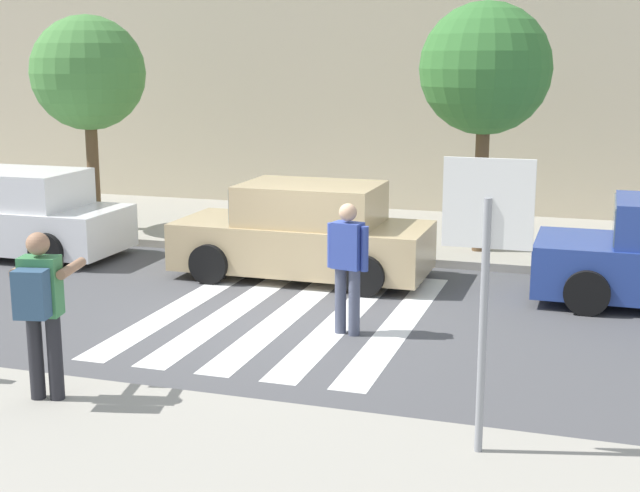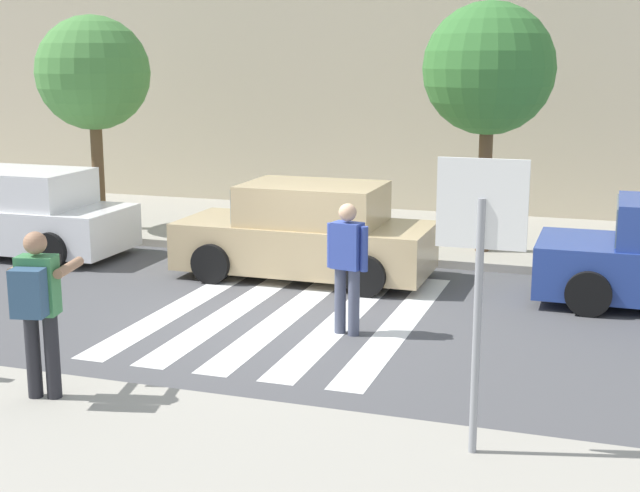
{
  "view_description": "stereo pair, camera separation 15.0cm",
  "coord_description": "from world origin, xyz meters",
  "px_view_note": "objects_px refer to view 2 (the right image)",
  "views": [
    {
      "loc": [
        4.08,
        -11.12,
        3.56
      ],
      "look_at": [
        0.6,
        -0.2,
        1.1
      ],
      "focal_mm": 50.0,
      "sensor_mm": 36.0,
      "label": 1
    },
    {
      "loc": [
        4.22,
        -11.08,
        3.56
      ],
      "look_at": [
        0.6,
        -0.2,
        1.1
      ],
      "focal_mm": 50.0,
      "sensor_mm": 36.0,
      "label": 2
    }
  ],
  "objects_px": {
    "stop_sign": "(481,242)",
    "parked_car_white": "(20,215)",
    "pedestrian_crossing": "(347,261)",
    "street_tree_center": "(489,70)",
    "street_tree_west": "(93,74)",
    "photographer_with_backpack": "(38,301)",
    "parked_car_tan": "(307,234)"
  },
  "relations": [
    {
      "from": "pedestrian_crossing",
      "to": "parked_car_tan",
      "type": "bearing_deg",
      "value": 118.85
    },
    {
      "from": "parked_car_tan",
      "to": "street_tree_west",
      "type": "xyz_separation_m",
      "value": [
        -5.12,
        2.0,
        2.48
      ]
    },
    {
      "from": "street_tree_center",
      "to": "photographer_with_backpack",
      "type": "bearing_deg",
      "value": -110.8
    },
    {
      "from": "parked_car_tan",
      "to": "street_tree_west",
      "type": "distance_m",
      "value": 6.03
    },
    {
      "from": "photographer_with_backpack",
      "to": "street_tree_center",
      "type": "xyz_separation_m",
      "value": [
        3.21,
        8.44,
        2.15
      ]
    },
    {
      "from": "stop_sign",
      "to": "pedestrian_crossing",
      "type": "height_order",
      "value": "stop_sign"
    },
    {
      "from": "parked_car_tan",
      "to": "street_tree_center",
      "type": "height_order",
      "value": "street_tree_center"
    },
    {
      "from": "street_tree_west",
      "to": "street_tree_center",
      "type": "relative_size",
      "value": 0.97
    },
    {
      "from": "street_tree_west",
      "to": "parked_car_white",
      "type": "bearing_deg",
      "value": -101.59
    },
    {
      "from": "stop_sign",
      "to": "street_tree_west",
      "type": "xyz_separation_m",
      "value": [
        -8.77,
        8.03,
        1.18
      ]
    },
    {
      "from": "photographer_with_backpack",
      "to": "street_tree_center",
      "type": "distance_m",
      "value": 9.28
    },
    {
      "from": "stop_sign",
      "to": "pedestrian_crossing",
      "type": "xyz_separation_m",
      "value": [
        -2.15,
        3.31,
        -1.05
      ]
    },
    {
      "from": "pedestrian_crossing",
      "to": "parked_car_white",
      "type": "bearing_deg",
      "value": 158.86
    },
    {
      "from": "parked_car_tan",
      "to": "street_tree_center",
      "type": "relative_size",
      "value": 0.95
    },
    {
      "from": "street_tree_west",
      "to": "street_tree_center",
      "type": "xyz_separation_m",
      "value": [
        7.64,
        0.28,
        0.11
      ]
    },
    {
      "from": "photographer_with_backpack",
      "to": "street_tree_west",
      "type": "relative_size",
      "value": 0.41
    },
    {
      "from": "stop_sign",
      "to": "parked_car_white",
      "type": "height_order",
      "value": "stop_sign"
    },
    {
      "from": "pedestrian_crossing",
      "to": "street_tree_center",
      "type": "distance_m",
      "value": 5.61
    },
    {
      "from": "stop_sign",
      "to": "parked_car_white",
      "type": "bearing_deg",
      "value": 146.72
    },
    {
      "from": "pedestrian_crossing",
      "to": "parked_car_white",
      "type": "xyz_separation_m",
      "value": [
        -7.03,
        2.72,
        -0.25
      ]
    },
    {
      "from": "stop_sign",
      "to": "street_tree_center",
      "type": "xyz_separation_m",
      "value": [
        -1.13,
        8.3,
        1.29
      ]
    },
    {
      "from": "street_tree_center",
      "to": "street_tree_west",
      "type": "bearing_deg",
      "value": -177.94
    },
    {
      "from": "pedestrian_crossing",
      "to": "street_tree_center",
      "type": "height_order",
      "value": "street_tree_center"
    },
    {
      "from": "parked_car_tan",
      "to": "parked_car_white",
      "type": "bearing_deg",
      "value": -180.0
    },
    {
      "from": "photographer_with_backpack",
      "to": "parked_car_tan",
      "type": "distance_m",
      "value": 6.21
    },
    {
      "from": "stop_sign",
      "to": "parked_car_tan",
      "type": "distance_m",
      "value": 7.16
    },
    {
      "from": "pedestrian_crossing",
      "to": "street_tree_west",
      "type": "xyz_separation_m",
      "value": [
        -6.62,
        4.72,
        2.23
      ]
    },
    {
      "from": "parked_car_tan",
      "to": "pedestrian_crossing",
      "type": "bearing_deg",
      "value": -61.15
    },
    {
      "from": "stop_sign",
      "to": "street_tree_center",
      "type": "distance_m",
      "value": 8.48
    },
    {
      "from": "pedestrian_crossing",
      "to": "street_tree_west",
      "type": "relative_size",
      "value": 0.41
    },
    {
      "from": "photographer_with_backpack",
      "to": "street_tree_west",
      "type": "bearing_deg",
      "value": 118.5
    },
    {
      "from": "pedestrian_crossing",
      "to": "parked_car_white",
      "type": "relative_size",
      "value": 0.42
    }
  ]
}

